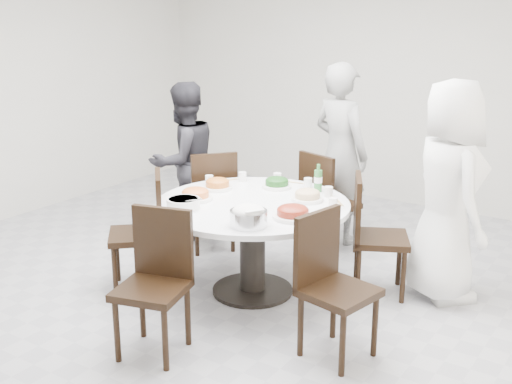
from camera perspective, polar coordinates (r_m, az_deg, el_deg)
The scene contains 22 objects.
floor at distance 5.30m, azimuth -2.36°, elevation -8.32°, with size 6.00×6.00×0.01m, color #A1A0A5.
wall_back at distance 7.49m, azimuth 11.35°, elevation 9.81°, with size 6.00×0.01×2.80m, color beige.
dining_table at distance 5.05m, azimuth -0.32°, elevation -4.99°, with size 1.50×1.50×0.75m, color white.
chair_ne at distance 5.10m, azimuth 11.04°, elevation -3.88°, with size 0.42×0.42×0.95m, color black.
chair_n at distance 5.89m, azimuth 6.64°, elevation -0.92°, with size 0.42×0.42×0.95m, color black.
chair_nw at distance 5.96m, azimuth -4.13°, elevation -0.64°, with size 0.42×0.42×0.95m, color black.
chair_sw at distance 5.17m, azimuth -10.63°, elevation -3.56°, with size 0.42×0.42×0.95m, color black.
chair_s at distance 4.20m, azimuth -9.29°, elevation -8.28°, with size 0.42×0.42×0.95m, color black.
chair_se at distance 4.15m, azimuth 7.40°, elevation -8.52°, with size 0.42×0.42×0.95m, color black.
diner_right at distance 5.06m, azimuth 16.67°, elevation 0.03°, with size 0.83×0.54×1.70m, color white.
diner_middle at distance 6.13m, azimuth 7.51°, elevation 3.43°, with size 0.62×0.41×1.71m, color black.
diner_left at distance 6.20m, azimuth -6.42°, elevation 2.71°, with size 0.74×0.58×1.52m, color black.
dish_greens at distance 5.31m, azimuth 1.87°, elevation 0.71°, with size 0.24×0.24×0.06m, color white.
dish_pale at distance 4.97m, azimuth 4.59°, elevation -0.40°, with size 0.25×0.25×0.07m, color white.
dish_orange at distance 5.28m, azimuth -3.44°, elevation 0.62°, with size 0.25×0.25×0.07m, color white.
dish_redbrown at distance 4.56m, azimuth 3.29°, elevation -1.91°, with size 0.29×0.29×0.07m, color white.
dish_tofu at distance 5.00m, azimuth -5.41°, elevation -0.30°, with size 0.27×0.27×0.07m, color white.
rice_bowl at distance 4.39m, azimuth -0.67°, elevation -2.34°, with size 0.26×0.26×0.11m, color silver.
soup_bowl at distance 4.79m, azimuth -6.47°, elevation -1.02°, with size 0.25×0.25×0.08m, color white.
beverage_bottle at distance 5.20m, azimuth 5.54°, elevation 1.26°, with size 0.07×0.07×0.23m, color #2C7031.
tea_cups at distance 5.40m, azimuth 3.01°, elevation 1.06°, with size 0.07×0.07×0.08m, color white.
chopsticks at distance 5.45m, azimuth 3.41°, elevation 0.81°, with size 0.24×0.04×0.01m, color tan, non-canonical shape.
Camera 1 is at (2.86, -3.88, 2.21)m, focal length 45.00 mm.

